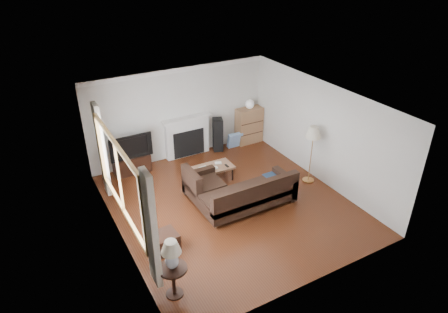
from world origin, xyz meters
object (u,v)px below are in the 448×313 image
coffee_table (213,174)px  side_table (174,281)px  bookshelf (249,125)px  sectional_sofa (248,193)px  floor_lamp (311,155)px  tv_stand (132,164)px

coffee_table → side_table: size_ratio=1.67×
bookshelf → coffee_table: 2.44m
sectional_sofa → floor_lamp: 1.98m
tv_stand → side_table: (-0.65, -4.33, 0.07)m
tv_stand → floor_lamp: (3.72, -2.57, 0.51)m
tv_stand → sectional_sofa: sectional_sofa is taller
bookshelf → sectional_sofa: (-1.79, -2.82, -0.16)m
coffee_table → floor_lamp: bearing=-28.4°
coffee_table → floor_lamp: floor_lamp is taller
bookshelf → side_table: 6.08m
floor_lamp → side_table: 4.73m
floor_lamp → coffee_table: bearing=150.7°
tv_stand → bookshelf: size_ratio=0.87×
sectional_sofa → bookshelf: bearing=57.6°
bookshelf → coffee_table: bookshelf is taller
tv_stand → bookshelf: 3.60m
coffee_table → side_table: bearing=-126.9°
floor_lamp → sectional_sofa: bearing=-173.4°
coffee_table → floor_lamp: size_ratio=0.69×
sectional_sofa → side_table: sectional_sofa is taller
bookshelf → floor_lamp: size_ratio=0.72×
tv_stand → sectional_sofa: (1.79, -2.79, 0.15)m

